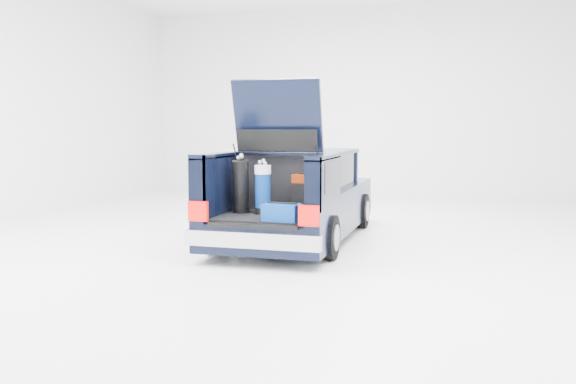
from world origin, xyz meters
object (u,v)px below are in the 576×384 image
(red_suitcase, at_px, (306,194))
(blue_golf_bag, at_px, (263,189))
(blue_duffel, at_px, (282,212))
(car, at_px, (298,197))
(black_golf_bag, at_px, (241,186))

(red_suitcase, xyz_separation_m, blue_golf_bag, (-0.55, -0.25, 0.08))
(red_suitcase, distance_m, blue_duffel, 0.84)
(car, relative_size, red_suitcase, 8.15)
(red_suitcase, relative_size, blue_golf_bag, 0.74)
(car, distance_m, blue_golf_bag, 1.48)
(blue_golf_bag, height_order, blue_duffel, blue_golf_bag)
(black_golf_bag, relative_size, blue_golf_bag, 1.08)
(red_suitcase, bearing_deg, black_golf_bag, -145.46)
(car, bearing_deg, blue_duffel, -81.03)
(red_suitcase, relative_size, black_golf_bag, 0.69)
(red_suitcase, xyz_separation_m, black_golf_bag, (-0.88, -0.27, 0.11))
(car, relative_size, blue_duffel, 9.51)
(car, xyz_separation_m, blue_golf_bag, (-0.12, -1.45, 0.27))
(red_suitcase, bearing_deg, blue_golf_bag, -137.70)
(red_suitcase, distance_m, black_golf_bag, 0.92)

